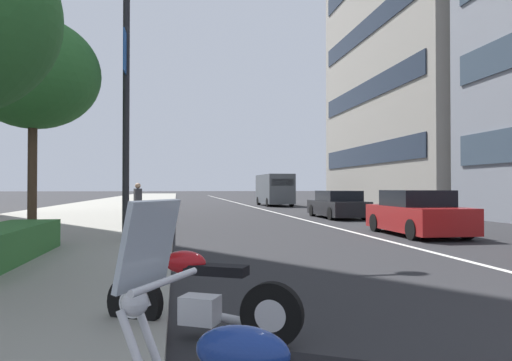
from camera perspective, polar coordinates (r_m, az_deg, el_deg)
sidewalk_right_plaza at (r=32.50m, az=-18.06°, el=-3.43°), size 160.00×9.18×0.15m
lane_centre_stripe at (r=37.64m, az=-0.53°, el=-3.22°), size 110.00×0.16×0.01m
motorcycle_second_in_row at (r=4.94m, az=-7.14°, el=-14.14°), size 1.11×1.96×1.09m
car_mid_block_traffic at (r=16.02m, az=19.20°, el=-3.94°), size 4.20×2.01×1.46m
car_lead_in_lane at (r=23.95m, az=9.98°, el=-2.99°), size 4.63×1.90×1.39m
delivery_van_ahead at (r=39.41m, az=2.27°, el=-1.07°), size 5.88×2.28×2.64m
street_lamp_with_banners at (r=13.30m, az=-14.04°, el=13.65°), size 1.26×2.48×7.71m
street_tree_by_lamp_post at (r=13.09m, az=-25.71°, el=11.72°), size 3.25×3.25×5.63m
pedestrian_on_plaza at (r=18.70m, az=-14.32°, el=-2.71°), size 0.45×0.35×1.58m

